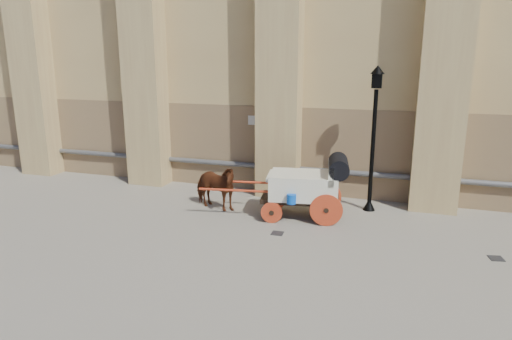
% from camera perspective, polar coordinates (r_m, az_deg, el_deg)
% --- Properties ---
extents(ground, '(90.00, 90.00, 0.00)m').
position_cam_1_polar(ground, '(12.36, 2.88, -8.23)').
color(ground, slate).
rests_on(ground, ground).
extents(horse, '(1.89, 1.26, 1.47)m').
position_cam_1_polar(horse, '(14.24, -5.21, -2.09)').
color(horse, '#5B2A13').
rests_on(horse, ground).
extents(carriage, '(4.45, 1.84, 1.89)m').
position_cam_1_polar(carriage, '(13.48, 6.61, -1.79)').
color(carriage, black).
rests_on(carriage, ground).
extents(street_lamp, '(0.41, 0.41, 4.42)m').
position_cam_1_polar(street_lamp, '(14.18, 14.47, 4.22)').
color(street_lamp, black).
rests_on(street_lamp, ground).
extents(drain_grate_near, '(0.33, 0.33, 0.01)m').
position_cam_1_polar(drain_grate_near, '(12.52, 2.69, -7.90)').
color(drain_grate_near, black).
rests_on(drain_grate_near, ground).
extents(drain_grate_far, '(0.38, 0.38, 0.01)m').
position_cam_1_polar(drain_grate_far, '(12.45, 27.82, -9.74)').
color(drain_grate_far, black).
rests_on(drain_grate_far, ground).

